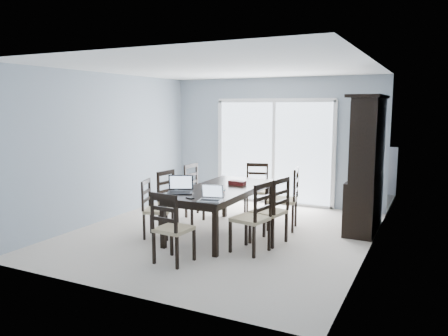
{
  "coord_description": "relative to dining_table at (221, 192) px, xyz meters",
  "views": [
    {
      "loc": [
        3.03,
        -6.06,
        2.03
      ],
      "look_at": [
        0.06,
        0.0,
        1.07
      ],
      "focal_mm": 35.0,
      "sensor_mm": 36.0,
      "label": 1
    }
  ],
  "objects": [
    {
      "name": "chair_end_near",
      "position": [
        0.02,
        -1.51,
        -0.09
      ],
      "size": [
        0.45,
        0.46,
        1.1
      ],
      "rotation": [
        0.0,
        0.0,
        -0.09
      ],
      "color": "black",
      "rests_on": "floor"
    },
    {
      "name": "game_box",
      "position": [
        0.14,
        0.32,
        0.11
      ],
      "size": [
        0.28,
        0.15,
        0.07
      ],
      "primitive_type": "cube",
      "rotation": [
        0.0,
        0.0,
        -0.05
      ],
      "color": "#4A0F0E",
      "rests_on": "dining_table"
    },
    {
      "name": "hot_tub",
      "position": [
        -0.79,
        3.66,
        -0.18
      ],
      "size": [
        2.19,
        2.04,
        0.98
      ],
      "rotation": [
        0.0,
        0.0,
        0.21
      ],
      "color": "maroon",
      "rests_on": "balcony"
    },
    {
      "name": "book_stack",
      "position": [
        0.1,
        -0.41,
        0.1
      ],
      "size": [
        0.29,
        0.23,
        0.05
      ],
      "rotation": [
        0.0,
        0.0,
        -0.16
      ],
      "color": "maroon",
      "rests_on": "dining_table"
    },
    {
      "name": "laptop_dark",
      "position": [
        -0.34,
        -0.66,
        0.14
      ],
      "size": [
        0.45,
        0.4,
        0.25
      ],
      "rotation": [
        0.0,
        0.0,
        0.47
      ],
      "color": "black",
      "rests_on": "dining_table"
    },
    {
      "name": "chair_right_far",
      "position": [
        0.89,
        0.73,
        -0.04
      ],
      "size": [
        0.53,
        0.52,
        1.19
      ],
      "rotation": [
        0.0,
        0.0,
        1.74
      ],
      "color": "black",
      "rests_on": "floor"
    },
    {
      "name": "floor",
      "position": [
        0.0,
        0.0,
        -0.67
      ],
      "size": [
        5.0,
        5.0,
        0.0
      ],
      "primitive_type": "plane",
      "color": "beige",
      "rests_on": "ground"
    },
    {
      "name": "sliding_door",
      "position": [
        0.0,
        2.48,
        0.41
      ],
      "size": [
        2.52,
        0.05,
        2.18
      ],
      "color": "silver",
      "rests_on": "floor"
    },
    {
      "name": "balcony",
      "position": [
        0.0,
        3.5,
        -0.72
      ],
      "size": [
        4.5,
        2.0,
        0.1
      ],
      "primitive_type": "cube",
      "color": "gray",
      "rests_on": "ground"
    },
    {
      "name": "chair_right_mid",
      "position": [
        0.94,
        -0.12,
        -0.06
      ],
      "size": [
        0.52,
        0.51,
        1.15
      ],
      "rotation": [
        0.0,
        0.0,
        1.37
      ],
      "color": "black",
      "rests_on": "floor"
    },
    {
      "name": "chair_left_far",
      "position": [
        -0.91,
        0.81,
        -0.08
      ],
      "size": [
        0.46,
        0.45,
        1.12
      ],
      "rotation": [
        0.0,
        0.0,
        -1.64
      ],
      "color": "black",
      "rests_on": "floor"
    },
    {
      "name": "chair_left_mid",
      "position": [
        -0.87,
        -0.09,
        -0.08
      ],
      "size": [
        0.48,
        0.47,
        1.11
      ],
      "rotation": [
        0.0,
        0.0,
        -1.71
      ],
      "color": "black",
      "rests_on": "floor"
    },
    {
      "name": "dining_table",
      "position": [
        0.0,
        0.0,
        0.0
      ],
      "size": [
        1.0,
        2.2,
        0.75
      ],
      "color": "black",
      "rests_on": "floor"
    },
    {
      "name": "railing",
      "position": [
        0.0,
        4.5,
        -0.12
      ],
      "size": [
        4.5,
        0.06,
        1.1
      ],
      "primitive_type": "cube",
      "color": "#99999E",
      "rests_on": "balcony"
    },
    {
      "name": "wall_right",
      "position": [
        2.25,
        0.0,
        0.63
      ],
      "size": [
        0.02,
        5.0,
        2.6
      ],
      "primitive_type": "cube",
      "color": "#95A4B2",
      "rests_on": "floor"
    },
    {
      "name": "cell_phone",
      "position": [
        -0.01,
        -0.93,
        0.08
      ],
      "size": [
        0.14,
        0.09,
        0.01
      ],
      "primitive_type": "cube",
      "rotation": [
        0.0,
        0.0,
        -0.33
      ],
      "color": "black",
      "rests_on": "dining_table"
    },
    {
      "name": "china_hutch",
      "position": [
        2.02,
        1.25,
        0.4
      ],
      "size": [
        0.5,
        1.38,
        2.2
      ],
      "color": "black",
      "rests_on": "floor"
    },
    {
      "name": "chair_right_near",
      "position": [
        0.85,
        -0.62,
        -0.06
      ],
      "size": [
        0.52,
        0.51,
        1.16
      ],
      "rotation": [
        0.0,
        0.0,
        1.38
      ],
      "color": "black",
      "rests_on": "floor"
    },
    {
      "name": "chair_end_far",
      "position": [
        0.03,
        1.47,
        -0.09
      ],
      "size": [
        0.52,
        0.53,
        1.1
      ],
      "rotation": [
        0.0,
        0.0,
        3.43
      ],
      "color": "black",
      "rests_on": "floor"
    },
    {
      "name": "wall_left",
      "position": [
        -2.25,
        0.0,
        0.63
      ],
      "size": [
        0.02,
        5.0,
        2.6
      ],
      "primitive_type": "cube",
      "color": "#95A4B2",
      "rests_on": "floor"
    },
    {
      "name": "chair_left_near",
      "position": [
        -0.87,
        -0.61,
        -0.12
      ],
      "size": [
        0.5,
        0.5,
        1.04
      ],
      "rotation": [
        0.0,
        0.0,
        -1.25
      ],
      "color": "black",
      "rests_on": "floor"
    },
    {
      "name": "back_wall",
      "position": [
        0.0,
        2.5,
        0.63
      ],
      "size": [
        4.5,
        0.02,
        2.6
      ],
      "primitive_type": "cube",
      "color": "#95A4B2",
      "rests_on": "floor"
    },
    {
      "name": "laptop_silver",
      "position": [
        0.32,
        -0.96,
        0.13
      ],
      "size": [
        0.35,
        0.28,
        0.21
      ],
      "rotation": [
        0.0,
        0.0,
        0.22
      ],
      "color": "silver",
      "rests_on": "dining_table"
    },
    {
      "name": "ceiling",
      "position": [
        0.0,
        0.0,
        1.93
      ],
      "size": [
        5.0,
        5.0,
        0.0
      ],
      "primitive_type": "plane",
      "rotation": [
        3.14,
        0.0,
        0.0
      ],
      "color": "white",
      "rests_on": "back_wall"
    }
  ]
}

